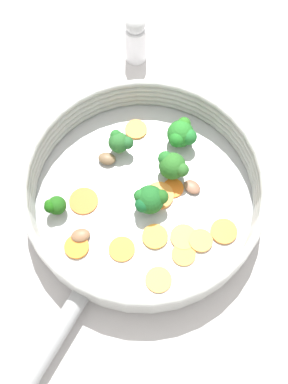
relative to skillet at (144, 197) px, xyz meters
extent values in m
plane|color=#BBB7B7|center=(0.00, 0.00, -0.01)|extent=(4.00, 4.00, 0.00)
cylinder|color=#B2B5B7|center=(0.00, 0.00, 0.00)|extent=(0.36, 0.36, 0.01)
torus|color=#B6B8B4|center=(0.00, 0.00, 0.01)|extent=(0.37, 0.37, 0.01)
torus|color=#B6B8B4|center=(0.00, 0.00, 0.02)|extent=(0.37, 0.37, 0.01)
torus|color=#B6B8B4|center=(0.00, 0.00, 0.04)|extent=(0.37, 0.37, 0.01)
torus|color=#B6B8B4|center=(0.00, 0.00, 0.05)|extent=(0.37, 0.37, 0.01)
torus|color=#B6B8B4|center=(0.00, 0.00, 0.06)|extent=(0.37, 0.37, 0.01)
cylinder|color=#999B9E|center=(-0.24, -0.17, 0.02)|extent=(0.20, 0.15, 0.03)
sphere|color=#B2B6B7|center=(-0.16, -0.05, 0.01)|extent=(0.01, 0.01, 0.01)
sphere|color=#B0B1B9|center=(-0.11, -0.13, 0.01)|extent=(0.01, 0.01, 0.01)
cylinder|color=orange|center=(0.05, -0.01, 0.01)|extent=(0.05, 0.05, 0.00)
cylinder|color=orange|center=(0.04, -0.11, 0.01)|extent=(0.04, 0.04, 0.01)
cylinder|color=#EE8E41|center=(0.02, -0.09, 0.01)|extent=(0.05, 0.05, 0.00)
cylinder|color=orange|center=(0.02, -0.01, 0.01)|extent=(0.06, 0.06, 0.01)
cylinder|color=orange|center=(-0.13, -0.03, 0.01)|extent=(0.04, 0.04, 0.01)
cylinder|color=orange|center=(-0.09, 0.03, 0.01)|extent=(0.05, 0.05, 0.00)
cylinder|color=orange|center=(0.04, 0.12, 0.01)|extent=(0.04, 0.04, 0.00)
cylinder|color=#F99340|center=(-0.04, -0.13, 0.01)|extent=(0.05, 0.05, 0.00)
cylinder|color=orange|center=(-0.02, -0.07, 0.01)|extent=(0.06, 0.06, 0.00)
cylinder|color=orange|center=(0.01, -0.11, 0.01)|extent=(0.04, 0.04, 0.00)
cylinder|color=orange|center=(-0.07, -0.06, 0.01)|extent=(0.04, 0.04, 0.00)
cylinder|color=orange|center=(0.08, -0.11, 0.01)|extent=(0.06, 0.06, 0.00)
cylinder|color=#5E954C|center=(0.10, 0.06, 0.01)|extent=(0.01, 0.01, 0.01)
sphere|color=#267A28|center=(0.10, 0.06, 0.03)|extent=(0.04, 0.04, 0.04)
sphere|color=#2A7721|center=(0.11, 0.07, 0.04)|extent=(0.02, 0.02, 0.02)
sphere|color=#217925|center=(0.09, 0.05, 0.04)|extent=(0.03, 0.03, 0.03)
sphere|color=#22762E|center=(0.11, 0.05, 0.04)|extent=(0.03, 0.03, 0.03)
cylinder|color=#88B566|center=(0.00, 0.09, 0.01)|extent=(0.01, 0.01, 0.02)
sphere|color=#29672B|center=(0.00, 0.09, 0.03)|extent=(0.03, 0.03, 0.03)
sphere|color=#246B28|center=(0.00, 0.10, 0.04)|extent=(0.02, 0.02, 0.02)
sphere|color=#2D602C|center=(0.00, 0.10, 0.04)|extent=(0.02, 0.02, 0.02)
sphere|color=#25602C|center=(0.01, 0.08, 0.03)|extent=(0.02, 0.02, 0.02)
cylinder|color=#81A964|center=(0.00, -0.02, 0.01)|extent=(0.01, 0.01, 0.01)
sphere|color=#1D6024|center=(0.00, -0.02, 0.03)|extent=(0.04, 0.04, 0.04)
sphere|color=#206827|center=(-0.01, -0.01, 0.04)|extent=(0.02, 0.02, 0.02)
sphere|color=#155B2A|center=(-0.01, -0.02, 0.04)|extent=(0.02, 0.02, 0.02)
sphere|color=#205B1D|center=(0.02, -0.03, 0.04)|extent=(0.02, 0.02, 0.02)
cylinder|color=#63844D|center=(-0.13, 0.04, 0.01)|extent=(0.02, 0.02, 0.01)
sphere|color=#1F5A17|center=(-0.13, 0.04, 0.03)|extent=(0.03, 0.03, 0.03)
sphere|color=#265E0D|center=(-0.14, 0.04, 0.03)|extent=(0.01, 0.01, 0.01)
sphere|color=#215E15|center=(-0.14, 0.04, 0.03)|extent=(0.02, 0.02, 0.02)
sphere|color=#18550F|center=(-0.14, 0.04, 0.03)|extent=(0.02, 0.02, 0.02)
cylinder|color=#6CA660|center=(0.06, 0.02, 0.01)|extent=(0.01, 0.01, 0.02)
sphere|color=#2A6B25|center=(0.06, 0.02, 0.03)|extent=(0.04, 0.04, 0.04)
sphere|color=#246C28|center=(0.05, 0.03, 0.04)|extent=(0.02, 0.02, 0.02)
sphere|color=#2D6727|center=(0.07, 0.00, 0.04)|extent=(0.02, 0.02, 0.02)
ellipsoid|color=#8D6049|center=(0.07, -0.02, 0.01)|extent=(0.03, 0.04, 0.01)
ellipsoid|color=brown|center=(-0.03, 0.08, 0.01)|extent=(0.04, 0.04, 0.01)
ellipsoid|color=#896244|center=(-0.12, -0.02, 0.01)|extent=(0.03, 0.03, 0.01)
cylinder|color=white|center=(0.11, 0.27, 0.03)|extent=(0.04, 0.04, 0.07)
sphere|color=silver|center=(0.11, 0.27, 0.08)|extent=(0.04, 0.04, 0.04)
camera|label=1|loc=(-0.13, -0.26, 0.66)|focal=42.00mm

